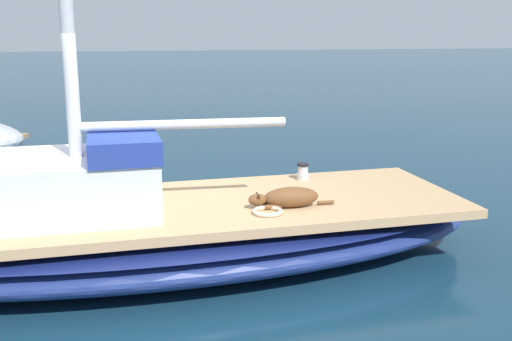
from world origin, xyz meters
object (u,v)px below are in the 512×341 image
at_px(dog_brown, 288,198).
at_px(coiled_rope, 267,211).
at_px(sailboat_main, 167,234).
at_px(deck_winch, 303,172).

xyz_separation_m(dog_brown, coiled_rope, (-0.19, 0.26, -0.08)).
distance_m(sailboat_main, deck_winch, 2.00).
distance_m(dog_brown, deck_winch, 1.24).
bearing_deg(coiled_rope, sailboat_main, 64.88).
xyz_separation_m(deck_winch, coiled_rope, (-1.34, 0.73, -0.08)).
bearing_deg(dog_brown, deck_winch, -21.91).
relative_size(dog_brown, deck_winch, 4.53).
relative_size(dog_brown, coiled_rope, 2.93).
bearing_deg(coiled_rope, dog_brown, -54.26).
relative_size(deck_winch, coiled_rope, 0.65).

